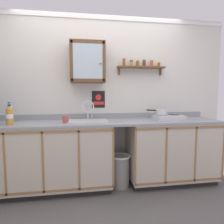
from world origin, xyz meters
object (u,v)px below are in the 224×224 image
Objects in this scene: bottle_juice_amber_0 at (10,116)px; bottle_water_clear_1 at (10,114)px; mug at (66,119)px; warning_sign at (98,99)px; wall_cabinet at (88,62)px; sink at (88,122)px; saucepan at (161,112)px; trash_bin at (121,170)px; hot_plate_stove at (168,117)px.

bottle_water_clear_1 is at bearing 107.85° from bottle_juice_amber_0.
warning_sign is at bearing 38.70° from mug.
sink is at bearing -94.97° from wall_cabinet.
sink reaches higher than saucepan.
bottle_water_clear_1 is at bearing -172.40° from wall_cabinet.
warning_sign is (0.16, 0.13, -0.53)m from wall_cabinet.
sink is 0.99m from bottle_juice_amber_0.
bottle_water_clear_1 is 1.23m from warning_sign.
saucepan is 0.47× the size of wall_cabinet.
bottle_juice_amber_0 is 0.92× the size of bottle_water_clear_1.
bottle_juice_amber_0 is 0.16m from bottle_water_clear_1.
bottle_water_clear_1 reaches higher than trash_bin.
sink reaches higher than mug.
mug is 0.19× the size of wall_cabinet.
wall_cabinet is 1.27× the size of trash_bin.
bottle_juice_amber_0 reaches higher than mug.
warning_sign is at bearing 56.00° from sink.
saucepan is at bearing -8.32° from wall_cabinet.
wall_cabinet is at bearing 171.06° from hot_plate_stove.
saucepan is at bearing -1.45° from sink.
warning_sign is at bearing 162.62° from hot_plate_stove.
warning_sign is (0.47, 0.38, 0.24)m from mug.
warning_sign is at bearing 12.62° from bottle_water_clear_1.
bottle_water_clear_1 reaches higher than mug.
hot_plate_stove is 1.47m from mug.
bottle_juice_amber_0 is 0.56× the size of trash_bin.
mug is at bearing -178.30° from trash_bin.
bottle_water_clear_1 is 2.48× the size of mug.
sink is 1.20× the size of trash_bin.
sink is at bearing 168.02° from trash_bin.
hot_plate_stove is 1.08m from warning_sign.
hot_plate_stove is at bearing 2.47° from mug.
wall_cabinet is at bearing 38.77° from mug.
warning_sign reaches higher than bottle_water_clear_1.
trash_bin is at bearing -176.73° from hot_plate_stove.
warning_sign reaches higher than saucepan.
warning_sign is at bearing 20.05° from bottle_juice_amber_0.
hot_plate_stove is at bearing -2.66° from sink.
wall_cabinet is (1.03, 0.14, 0.70)m from bottle_water_clear_1.
sink is 0.32m from mug.
warning_sign is (-0.90, 0.28, 0.18)m from saucepan.
warning_sign is (1.19, 0.27, 0.17)m from bottle_water_clear_1.
bottle_juice_amber_0 is at bearing -176.28° from saucepan.
sink reaches higher than hot_plate_stove.
sink is 0.95× the size of wall_cabinet.
mug is at bearing -8.53° from bottle_water_clear_1.
wall_cabinet is at bearing 7.60° from bottle_water_clear_1.
sink is 0.44m from warning_sign.
bottle_water_clear_1 is 0.73m from mug.
hot_plate_stove is 1.41m from wall_cabinet.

